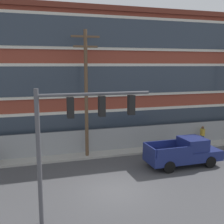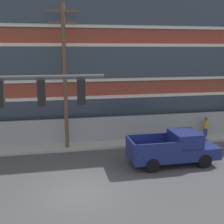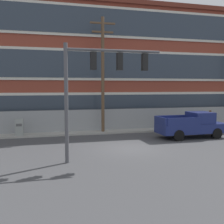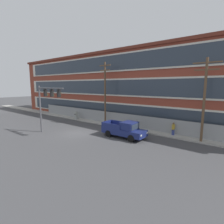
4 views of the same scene
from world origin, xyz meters
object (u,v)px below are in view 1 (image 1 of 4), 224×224
utility_pole_near_corner (86,90)px  pedestrian_near_cabinet (202,134)px  pickup_truck_navy (184,153)px  traffic_signal_mast (76,125)px

utility_pole_near_corner → pedestrian_near_cabinet: utility_pole_near_corner is taller
pickup_truck_navy → utility_pole_near_corner: 8.31m
pickup_truck_navy → pedestrian_near_cabinet: 5.87m
traffic_signal_mast → utility_pole_near_corner: size_ratio=0.64×
pedestrian_near_cabinet → pickup_truck_navy: bearing=-136.5°
pedestrian_near_cabinet → traffic_signal_mast: bearing=-145.5°
traffic_signal_mast → pedestrian_near_cabinet: size_ratio=3.56×
traffic_signal_mast → pickup_truck_navy: (8.37, 4.66, -3.45)m
pickup_truck_navy → utility_pole_near_corner: utility_pole_near_corner is taller
pickup_truck_navy → pedestrian_near_cabinet: size_ratio=3.16×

